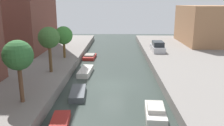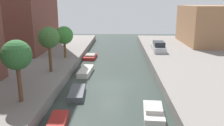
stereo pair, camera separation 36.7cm
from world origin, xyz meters
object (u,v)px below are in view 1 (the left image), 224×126
(parked_car, at_px, (158,47))
(moored_boat_left_2, at_px, (78,93))
(street_tree_3, at_px, (64,36))
(street_tree_2, at_px, (49,38))
(moored_boat_left_1, at_px, (59,125))
(moored_boat_right_2, at_px, (155,112))
(moored_boat_left_4, at_px, (90,57))
(low_block_right, at_px, (209,25))
(street_tree_1, at_px, (18,56))
(moored_boat_left_3, at_px, (86,71))

(parked_car, height_order, moored_boat_left_2, parked_car)
(parked_car, bearing_deg, moored_boat_left_2, -121.82)
(street_tree_3, relative_size, moored_boat_left_2, 1.17)
(street_tree_2, distance_m, moored_boat_left_1, 12.06)
(street_tree_3, height_order, moored_boat_right_2, street_tree_3)
(moored_boat_left_2, relative_size, moored_boat_left_4, 1.05)
(street_tree_2, height_order, moored_boat_left_1, street_tree_2)
(low_block_right, xyz_separation_m, street_tree_1, (-24.96, -28.14, 0.20))
(moored_boat_left_2, xyz_separation_m, moored_boat_left_4, (-0.62, 15.38, 0.02))
(street_tree_3, bearing_deg, moored_boat_left_1, -79.09)
(street_tree_1, relative_size, parked_car, 1.04)
(parked_car, xyz_separation_m, moored_boat_left_4, (-10.84, -1.09, -1.39))
(moored_boat_right_2, bearing_deg, street_tree_2, 139.94)
(moored_boat_left_4, bearing_deg, moored_boat_left_1, -89.28)
(low_block_right, height_order, street_tree_2, low_block_right)
(moored_boat_left_3, xyz_separation_m, moored_boat_right_2, (6.88, -11.33, 0.11))
(moored_boat_left_3, bearing_deg, parked_car, 41.96)
(moored_boat_right_2, bearing_deg, moored_boat_left_1, -165.36)
(moored_boat_left_1, height_order, moored_boat_left_2, moored_boat_left_2)
(low_block_right, distance_m, street_tree_3, 28.04)
(low_block_right, distance_m, moored_boat_left_4, 23.99)
(street_tree_3, xyz_separation_m, parked_car, (13.98, 4.86, -2.47))
(low_block_right, relative_size, moored_boat_left_2, 3.47)
(street_tree_3, height_order, parked_car, street_tree_3)
(street_tree_3, distance_m, moored_boat_right_2, 19.34)
(street_tree_2, xyz_separation_m, moored_boat_left_3, (3.56, 2.55, -4.52))
(street_tree_3, bearing_deg, moored_boat_left_4, 50.21)
(moored_boat_left_3, bearing_deg, moored_boat_left_4, 92.92)
(street_tree_1, height_order, moored_boat_left_3, street_tree_1)
(moored_boat_left_1, distance_m, moored_boat_right_2, 7.27)
(street_tree_1, xyz_separation_m, street_tree_3, (-0.00, 15.36, -0.58))
(moored_boat_left_4, height_order, moored_boat_right_2, moored_boat_right_2)
(parked_car, bearing_deg, street_tree_1, -124.66)
(street_tree_1, xyz_separation_m, moored_boat_left_2, (3.76, 3.74, -4.46))
(street_tree_2, bearing_deg, low_block_right, 38.49)
(moored_boat_left_1, xyz_separation_m, moored_boat_left_2, (0.35, 6.06, 0.02))
(street_tree_2, distance_m, moored_boat_left_2, 7.47)
(moored_boat_left_2, bearing_deg, moored_boat_left_1, -93.29)
(street_tree_2, xyz_separation_m, moored_boat_left_2, (3.76, -4.56, -4.57))
(low_block_right, distance_m, street_tree_2, 31.89)
(low_block_right, distance_m, street_tree_1, 37.62)
(moored_boat_left_4, bearing_deg, street_tree_2, -106.15)
(street_tree_1, relative_size, moored_boat_right_2, 1.37)
(parked_car, relative_size, moored_boat_left_2, 1.25)
(street_tree_1, xyz_separation_m, moored_boat_left_1, (3.41, -2.32, -4.47))
(low_block_right, bearing_deg, moored_boat_right_2, -116.89)
(street_tree_3, relative_size, moored_boat_left_3, 1.03)
(parked_car, height_order, moored_boat_left_4, parked_car)
(parked_car, relative_size, moored_boat_left_3, 1.10)
(street_tree_1, relative_size, street_tree_3, 1.11)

